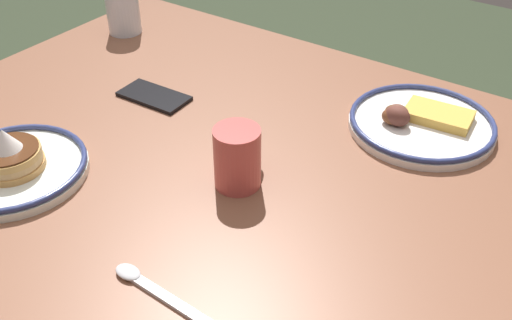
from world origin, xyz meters
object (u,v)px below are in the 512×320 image
at_px(drinking_glass, 123,11).
at_px(coffee_mug, 238,156).
at_px(tea_spoon, 155,290).
at_px(cell_phone, 154,96).
at_px(plate_center_pancakes, 12,165).
at_px(plate_near_main, 421,122).

bearing_deg(drinking_glass, coffee_mug, 150.87).
relative_size(drinking_glass, tea_spoon, 0.62).
bearing_deg(drinking_glass, cell_phone, 144.35).
distance_m(plate_center_pancakes, coffee_mug, 0.38).
distance_m(plate_near_main, coffee_mug, 0.37).
height_order(plate_near_main, cell_phone, plate_near_main).
xyz_separation_m(drinking_glass, tea_spoon, (-0.63, 0.58, -0.05)).
xyz_separation_m(plate_center_pancakes, tea_spoon, (-0.37, 0.06, -0.02)).
xyz_separation_m(coffee_mug, tea_spoon, (-0.05, 0.25, -0.05)).
relative_size(plate_near_main, drinking_glass, 2.19).
xyz_separation_m(plate_near_main, cell_phone, (0.49, 0.20, -0.01)).
relative_size(plate_near_main, coffee_mug, 2.41).
distance_m(plate_center_pancakes, tea_spoon, 0.37).
relative_size(coffee_mug, cell_phone, 0.78).
bearing_deg(tea_spoon, plate_center_pancakes, -8.57).
height_order(coffee_mug, tea_spoon, coffee_mug).
xyz_separation_m(plate_center_pancakes, cell_phone, (-0.02, -0.32, -0.02)).
xyz_separation_m(coffee_mug, drinking_glass, (0.58, -0.32, 0.00)).
bearing_deg(coffee_mug, tea_spoon, 100.50).
height_order(drinking_glass, cell_phone, drinking_glass).
bearing_deg(plate_near_main, tea_spoon, 76.68).
bearing_deg(tea_spoon, coffee_mug, -79.50).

